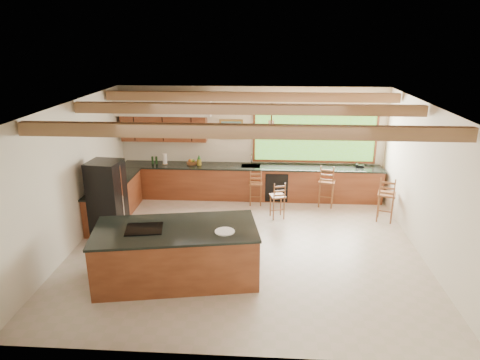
{
  "coord_description": "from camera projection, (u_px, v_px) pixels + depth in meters",
  "views": [
    {
      "loc": [
        0.4,
        -8.13,
        4.29
      ],
      "look_at": [
        -0.16,
        0.8,
        1.23
      ],
      "focal_mm": 32.0,
      "sensor_mm": 36.0,
      "label": 1
    }
  ],
  "objects": [
    {
      "name": "bar_stool_b",
      "position": [
        278.0,
        197.0,
        10.33
      ],
      "size": [
        0.42,
        0.42,
        0.95
      ],
      "rotation": [
        0.0,
        0.0,
        0.28
      ],
      "color": "brown",
      "rests_on": "ground"
    },
    {
      "name": "bar_stool_d",
      "position": [
        387.0,
        196.0,
        10.13
      ],
      "size": [
        0.51,
        0.51,
        1.13
      ],
      "rotation": [
        0.0,
        0.0,
        -0.32
      ],
      "color": "brown",
      "rests_on": "ground"
    },
    {
      "name": "bar_stool_c",
      "position": [
        327.0,
        182.0,
        11.01
      ],
      "size": [
        0.49,
        0.49,
        1.14
      ],
      "rotation": [
        0.0,
        0.0,
        -0.22
      ],
      "color": "brown",
      "rests_on": "ground"
    },
    {
      "name": "bar_stool_a",
      "position": [
        256.0,
        184.0,
        11.16
      ],
      "size": [
        0.36,
        0.36,
        0.97
      ],
      "rotation": [
        0.0,
        0.0,
        0.03
      ],
      "color": "brown",
      "rests_on": "ground"
    },
    {
      "name": "ground",
      "position": [
        245.0,
        247.0,
        9.09
      ],
      "size": [
        7.2,
        7.2,
        0.0
      ],
      "primitive_type": "plane",
      "color": "beige",
      "rests_on": "ground"
    },
    {
      "name": "counter_run",
      "position": [
        219.0,
        186.0,
        11.37
      ],
      "size": [
        7.12,
        3.1,
        1.22
      ],
      "color": "brown",
      "rests_on": "ground"
    },
    {
      "name": "island",
      "position": [
        177.0,
        253.0,
        7.79
      ],
      "size": [
        3.1,
        1.85,
        1.03
      ],
      "rotation": [
        0.0,
        0.0,
        0.17
      ],
      "color": "brown",
      "rests_on": "ground"
    },
    {
      "name": "room_shell",
      "position": [
        239.0,
        138.0,
        9.0
      ],
      "size": [
        7.27,
        6.54,
        3.02
      ],
      "color": "silver",
      "rests_on": "ground"
    },
    {
      "name": "refrigerator",
      "position": [
        108.0,
        199.0,
        9.37
      ],
      "size": [
        0.74,
        0.72,
        1.72
      ],
      "rotation": [
        0.0,
        0.0,
        -0.1
      ],
      "color": "black",
      "rests_on": "ground"
    }
  ]
}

